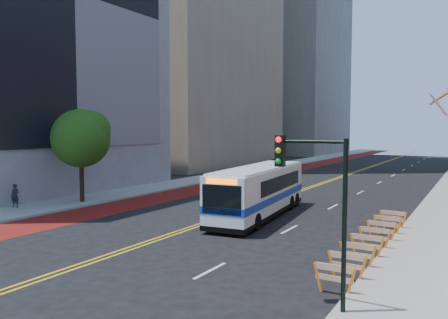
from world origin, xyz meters
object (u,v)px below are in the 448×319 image
(pedestrian, at_px, (15,196))
(car_a, at_px, (256,172))
(traffic_signal, at_px, (315,187))
(transit_bus, at_px, (260,190))
(street_tree, at_px, (82,136))
(car_b, at_px, (283,168))
(car_c, at_px, (273,166))

(pedestrian, bearing_deg, car_a, 56.94)
(traffic_signal, relative_size, car_a, 1.19)
(transit_bus, height_order, pedestrian, transit_bus)
(street_tree, relative_size, transit_bus, 0.58)
(street_tree, bearing_deg, car_a, 79.82)
(car_b, bearing_deg, pedestrian, -121.02)
(car_b, height_order, pedestrian, pedestrian)
(traffic_signal, relative_size, transit_bus, 0.44)
(street_tree, height_order, transit_bus, street_tree)
(pedestrian, bearing_deg, street_tree, 42.35)
(car_a, distance_m, car_b, 6.65)
(car_c, bearing_deg, car_b, -50.11)
(traffic_signal, bearing_deg, pedestrian, 166.19)
(street_tree, distance_m, car_c, 29.65)
(pedestrian, bearing_deg, transit_bus, 2.98)
(car_c, height_order, pedestrian, pedestrian)
(traffic_signal, height_order, car_c, traffic_signal)
(transit_bus, xyz_separation_m, car_c, (-11.14, 26.87, -0.90))
(transit_bus, xyz_separation_m, car_b, (-8.93, 24.92, -0.91))
(car_a, height_order, car_c, car_a)
(street_tree, relative_size, car_a, 1.57)
(transit_bus, distance_m, car_b, 26.49)
(street_tree, relative_size, car_c, 1.36)
(street_tree, distance_m, car_a, 21.44)
(car_a, bearing_deg, traffic_signal, -67.28)
(street_tree, height_order, traffic_signal, street_tree)
(traffic_signal, distance_m, pedestrian, 23.59)
(transit_bus, bearing_deg, pedestrian, -163.58)
(car_a, bearing_deg, car_c, 95.13)
(car_a, distance_m, car_c, 8.77)
(transit_bus, xyz_separation_m, pedestrian, (-15.17, -6.38, -0.68))
(car_a, distance_m, pedestrian, 25.34)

